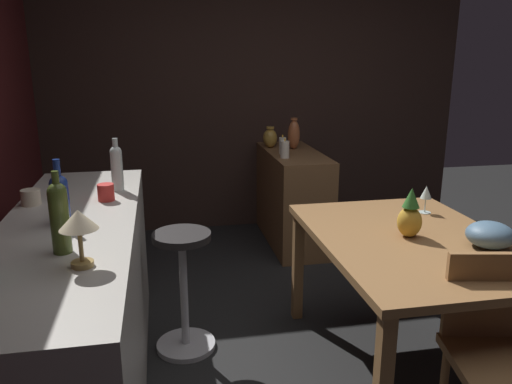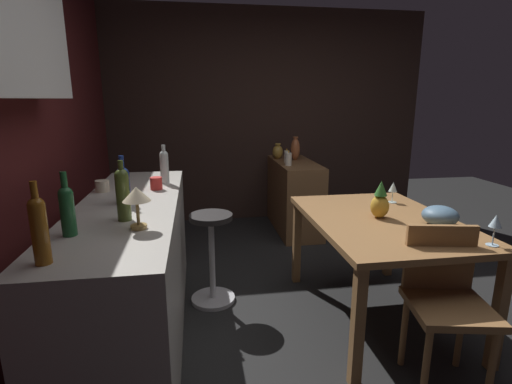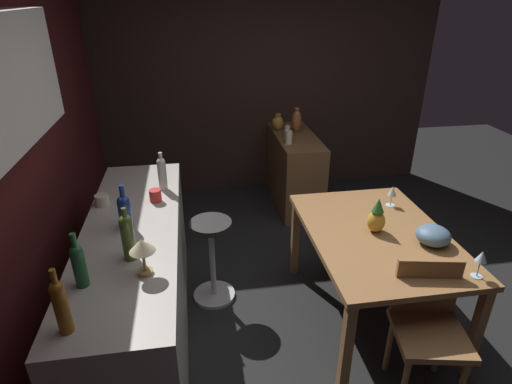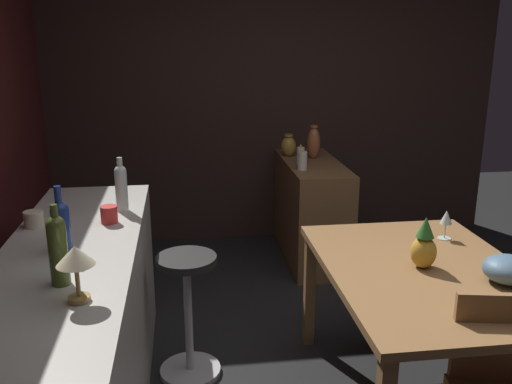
{
  "view_description": "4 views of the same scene",
  "coord_description": "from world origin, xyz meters",
  "px_view_note": "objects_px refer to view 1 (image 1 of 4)",
  "views": [
    {
      "loc": [
        -2.19,
        1.0,
        1.64
      ],
      "look_at": [
        0.06,
        0.57,
        1.01
      ],
      "focal_mm": 35.44,
      "sensor_mm": 36.0,
      "label": 1
    },
    {
      "loc": [
        -2.3,
        1.0,
        1.53
      ],
      "look_at": [
        0.1,
        0.62,
        0.93
      ],
      "focal_mm": 26.84,
      "sensor_mm": 36.0,
      "label": 2
    },
    {
      "loc": [
        -2.3,
        1.0,
        2.25
      ],
      "look_at": [
        0.42,
        0.56,
        0.92
      ],
      "focal_mm": 29.14,
      "sensor_mm": 36.0,
      "label": 3
    },
    {
      "loc": [
        -2.3,
        0.9,
        1.83
      ],
      "look_at": [
        0.37,
        0.55,
        1.05
      ],
      "focal_mm": 38.86,
      "sensor_mm": 36.0,
      "label": 4
    }
  ],
  "objects_px": {
    "bar_stool": "(184,288)",
    "pillar_candle_tall": "(285,149)",
    "wine_glass_left": "(426,194)",
    "sideboard_cabinet": "(292,197)",
    "chair_near_window": "(498,350)",
    "vase_copper": "(294,134)",
    "vase_brass": "(270,138)",
    "wine_bottle_cobalt": "(60,197)",
    "dining_table": "(411,253)",
    "cup_cream": "(31,197)",
    "pillar_candle_short": "(282,146)",
    "fruit_bowl": "(490,235)",
    "pineapple_centerpiece": "(410,216)",
    "wine_bottle_olive": "(59,215)",
    "wine_bottle_clear": "(117,166)",
    "cup_red": "(106,192)",
    "counter_lamp": "(79,224)"
  },
  "relations": [
    {
      "from": "wine_glass_left",
      "to": "pillar_candle_tall",
      "type": "relative_size",
      "value": 0.99
    },
    {
      "from": "dining_table",
      "to": "pineapple_centerpiece",
      "type": "xyz_separation_m",
      "value": [
        0.02,
        0.01,
        0.19
      ]
    },
    {
      "from": "wine_glass_left",
      "to": "wine_bottle_cobalt",
      "type": "distance_m",
      "value": 1.98
    },
    {
      "from": "wine_glass_left",
      "to": "counter_lamp",
      "type": "height_order",
      "value": "counter_lamp"
    },
    {
      "from": "sideboard_cabinet",
      "to": "wine_glass_left",
      "type": "relative_size",
      "value": 6.79
    },
    {
      "from": "bar_stool",
      "to": "vase_copper",
      "type": "height_order",
      "value": "vase_copper"
    },
    {
      "from": "sideboard_cabinet",
      "to": "wine_bottle_olive",
      "type": "height_order",
      "value": "wine_bottle_olive"
    },
    {
      "from": "sideboard_cabinet",
      "to": "pineapple_centerpiece",
      "type": "height_order",
      "value": "pineapple_centerpiece"
    },
    {
      "from": "cup_red",
      "to": "vase_copper",
      "type": "bearing_deg",
      "value": -41.1
    },
    {
      "from": "pillar_candle_short",
      "to": "wine_glass_left",
      "type": "bearing_deg",
      "value": -162.08
    },
    {
      "from": "bar_stool",
      "to": "pillar_candle_tall",
      "type": "bearing_deg",
      "value": -34.55
    },
    {
      "from": "sideboard_cabinet",
      "to": "vase_copper",
      "type": "height_order",
      "value": "vase_copper"
    },
    {
      "from": "pineapple_centerpiece",
      "to": "pillar_candle_short",
      "type": "height_order",
      "value": "pineapple_centerpiece"
    },
    {
      "from": "chair_near_window",
      "to": "pillar_candle_tall",
      "type": "distance_m",
      "value": 2.4
    },
    {
      "from": "dining_table",
      "to": "bar_stool",
      "type": "bearing_deg",
      "value": 70.6
    },
    {
      "from": "wine_bottle_olive",
      "to": "dining_table",
      "type": "bearing_deg",
      "value": -79.89
    },
    {
      "from": "sideboard_cabinet",
      "to": "wine_glass_left",
      "type": "xyz_separation_m",
      "value": [
        -1.58,
        -0.37,
        0.45
      ]
    },
    {
      "from": "pillar_candle_tall",
      "to": "wine_glass_left",
      "type": "bearing_deg",
      "value": -159.17
    },
    {
      "from": "wine_bottle_cobalt",
      "to": "vase_brass",
      "type": "xyz_separation_m",
      "value": [
        2.13,
        -1.42,
        -0.12
      ]
    },
    {
      "from": "wine_bottle_olive",
      "to": "counter_lamp",
      "type": "bearing_deg",
      "value": -149.13
    },
    {
      "from": "wine_glass_left",
      "to": "pillar_candle_tall",
      "type": "height_order",
      "value": "pillar_candle_tall"
    },
    {
      "from": "cup_cream",
      "to": "fruit_bowl",
      "type": "bearing_deg",
      "value": -105.26
    },
    {
      "from": "sideboard_cabinet",
      "to": "cup_red",
      "type": "distance_m",
      "value": 2.16
    },
    {
      "from": "bar_stool",
      "to": "wine_glass_left",
      "type": "height_order",
      "value": "wine_glass_left"
    },
    {
      "from": "pillar_candle_tall",
      "to": "vase_brass",
      "type": "height_order",
      "value": "vase_brass"
    },
    {
      "from": "sideboard_cabinet",
      "to": "fruit_bowl",
      "type": "relative_size",
      "value": 4.94
    },
    {
      "from": "cup_red",
      "to": "vase_brass",
      "type": "bearing_deg",
      "value": -35.38
    },
    {
      "from": "bar_stool",
      "to": "fruit_bowl",
      "type": "xyz_separation_m",
      "value": [
        -0.59,
        -1.44,
        0.43
      ]
    },
    {
      "from": "chair_near_window",
      "to": "wine_bottle_cobalt",
      "type": "bearing_deg",
      "value": 68.1
    },
    {
      "from": "pineapple_centerpiece",
      "to": "wine_bottle_cobalt",
      "type": "xyz_separation_m",
      "value": [
        0.04,
        1.66,
        0.18
      ]
    },
    {
      "from": "pillar_candle_tall",
      "to": "vase_copper",
      "type": "relative_size",
      "value": 0.59
    },
    {
      "from": "sideboard_cabinet",
      "to": "counter_lamp",
      "type": "bearing_deg",
      "value": 149.32
    },
    {
      "from": "chair_near_window",
      "to": "pineapple_centerpiece",
      "type": "height_order",
      "value": "pineapple_centerpiece"
    },
    {
      "from": "chair_near_window",
      "to": "vase_copper",
      "type": "bearing_deg",
      "value": 2.7
    },
    {
      "from": "dining_table",
      "to": "vase_copper",
      "type": "xyz_separation_m",
      "value": [
        2.08,
        0.07,
        0.29
      ]
    },
    {
      "from": "wine_bottle_olive",
      "to": "pineapple_centerpiece",
      "type": "bearing_deg",
      "value": -79.01
    },
    {
      "from": "counter_lamp",
      "to": "dining_table",
      "type": "bearing_deg",
      "value": -73.82
    },
    {
      "from": "bar_stool",
      "to": "pillar_candle_tall",
      "type": "distance_m",
      "value": 1.67
    },
    {
      "from": "bar_stool",
      "to": "pineapple_centerpiece",
      "type": "bearing_deg",
      "value": -108.52
    },
    {
      "from": "chair_near_window",
      "to": "dining_table",
      "type": "bearing_deg",
      "value": 5.55
    },
    {
      "from": "wine_bottle_cobalt",
      "to": "vase_copper",
      "type": "distance_m",
      "value": 2.58
    },
    {
      "from": "wine_bottle_olive",
      "to": "vase_brass",
      "type": "bearing_deg",
      "value": -28.72
    },
    {
      "from": "cup_red",
      "to": "counter_lamp",
      "type": "distance_m",
      "value": 0.87
    },
    {
      "from": "bar_stool",
      "to": "wine_bottle_clear",
      "type": "height_order",
      "value": "wine_bottle_clear"
    },
    {
      "from": "chair_near_window",
      "to": "fruit_bowl",
      "type": "relative_size",
      "value": 3.85
    },
    {
      "from": "bar_stool",
      "to": "counter_lamp",
      "type": "distance_m",
      "value": 1.15
    },
    {
      "from": "wine_bottle_olive",
      "to": "pillar_candle_tall",
      "type": "relative_size",
      "value": 1.95
    },
    {
      "from": "wine_bottle_clear",
      "to": "chair_near_window",
      "type": "bearing_deg",
      "value": -129.14
    },
    {
      "from": "cup_cream",
      "to": "pillar_candle_short",
      "type": "xyz_separation_m",
      "value": [
        1.47,
        -1.66,
        -0.05
      ]
    },
    {
      "from": "pillar_candle_short",
      "to": "wine_bottle_cobalt",
      "type": "bearing_deg",
      "value": 141.2
    }
  ]
}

